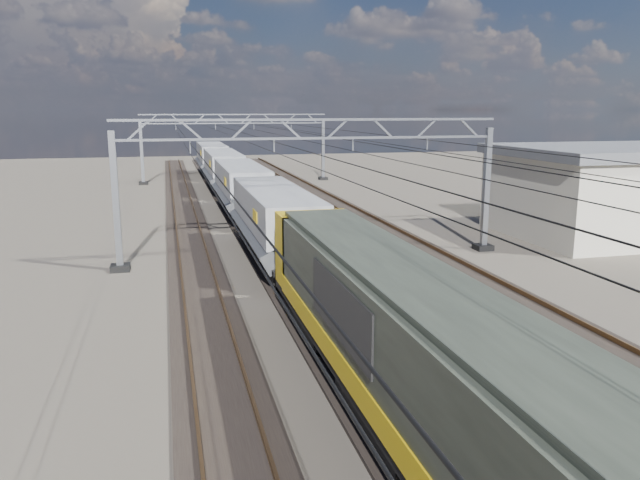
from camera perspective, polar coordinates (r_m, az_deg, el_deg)
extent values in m
plane|color=black|center=(28.17, 1.35, -3.67)|extent=(160.00, 160.00, 0.00)
cube|color=black|center=(27.26, -10.95, -4.28)|extent=(2.60, 140.00, 0.12)
cube|color=brown|center=(27.20, -12.48, -4.04)|extent=(0.08, 140.00, 0.16)
cube|color=brown|center=(27.26, -9.44, -3.88)|extent=(0.08, 140.00, 0.16)
cube|color=black|center=(27.72, -2.65, -3.81)|extent=(2.60, 140.00, 0.12)
cube|color=brown|center=(27.55, -4.12, -3.58)|extent=(0.08, 140.00, 0.16)
cube|color=brown|center=(27.82, -1.19, -3.40)|extent=(0.08, 140.00, 0.16)
cube|color=black|center=(28.73, 5.21, -3.28)|extent=(2.60, 140.00, 0.12)
cube|color=brown|center=(28.47, 3.85, -3.07)|extent=(0.08, 140.00, 0.16)
cube|color=brown|center=(28.92, 6.57, -2.88)|extent=(0.08, 140.00, 0.16)
cube|color=black|center=(30.24, 12.41, -2.75)|extent=(2.60, 140.00, 0.12)
cube|color=brown|center=(29.89, 11.18, -2.54)|extent=(0.08, 140.00, 0.16)
cube|color=brown|center=(30.52, 13.64, -2.36)|extent=(0.08, 140.00, 0.16)
cube|color=gray|center=(30.58, -18.16, 3.30)|extent=(0.30, 0.30, 6.60)
cube|color=gray|center=(34.73, 14.95, 4.44)|extent=(0.30, 0.30, 6.60)
cube|color=black|center=(31.17, -17.79, -2.43)|extent=(0.90, 0.90, 0.30)
cube|color=black|center=(35.25, 14.68, -0.64)|extent=(0.90, 0.90, 0.30)
cube|color=gray|center=(31.03, -0.55, 10.95)|extent=(19.30, 0.18, 0.12)
cube|color=gray|center=(31.06, -0.54, 9.29)|extent=(19.30, 0.18, 0.12)
cube|color=gray|center=(30.23, -16.29, 9.61)|extent=(1.03, 0.10, 0.94)
cube|color=gray|center=(30.23, -11.73, 9.83)|extent=(1.03, 0.10, 0.94)
cube|color=gray|center=(30.42, -7.19, 10.00)|extent=(1.03, 0.10, 0.94)
cube|color=gray|center=(30.79, -2.73, 10.09)|extent=(1.03, 0.10, 0.94)
cube|color=gray|center=(31.34, 1.60, 10.13)|extent=(1.03, 0.10, 0.94)
cube|color=gray|center=(32.05, 5.76, 10.12)|extent=(1.03, 0.10, 0.94)
cube|color=gray|center=(32.92, 9.72, 10.05)|extent=(1.03, 0.10, 0.94)
cube|color=gray|center=(33.93, 13.46, 9.95)|extent=(1.03, 0.10, 0.94)
cube|color=gray|center=(30.27, -11.79, 8.36)|extent=(0.06, 0.06, 0.65)
cube|color=gray|center=(30.68, -4.22, 8.62)|extent=(0.06, 0.06, 0.65)
cube|color=gray|center=(31.59, 3.03, 8.73)|extent=(0.06, 0.06, 0.65)
cube|color=gray|center=(32.97, 9.78, 8.70)|extent=(0.06, 0.06, 0.65)
cube|color=gray|center=(66.37, -15.99, 7.72)|extent=(0.30, 0.30, 6.60)
cube|color=gray|center=(68.38, 0.28, 8.28)|extent=(0.30, 0.30, 6.60)
cube|color=black|center=(66.65, -15.84, 5.02)|extent=(0.90, 0.90, 0.30)
cube|color=black|center=(68.65, 0.28, 5.65)|extent=(0.90, 0.90, 0.30)
cube|color=gray|center=(66.58, -7.83, 11.31)|extent=(19.30, 0.18, 0.12)
cube|color=gray|center=(66.59, -7.81, 10.53)|extent=(19.30, 0.18, 0.12)
cube|color=gray|center=(66.21, -15.11, 10.62)|extent=(1.03, 0.10, 0.94)
cube|color=gray|center=(66.21, -13.02, 10.72)|extent=(1.03, 0.10, 0.94)
cube|color=gray|center=(66.30, -10.94, 10.81)|extent=(1.03, 0.10, 0.94)
cube|color=gray|center=(66.47, -8.85, 10.89)|extent=(1.03, 0.10, 0.94)
cube|color=gray|center=(66.72, -6.79, 10.95)|extent=(1.03, 0.10, 0.94)
cube|color=gray|center=(67.06, -4.74, 10.99)|extent=(1.03, 0.10, 0.94)
cube|color=gray|center=(67.48, -2.71, 11.02)|extent=(1.03, 0.10, 0.94)
cube|color=gray|center=(67.98, -0.71, 11.04)|extent=(1.03, 0.10, 0.94)
cube|color=gray|center=(66.23, -13.05, 10.05)|extent=(0.06, 0.06, 0.65)
cube|color=gray|center=(66.42, -9.54, 10.19)|extent=(0.06, 0.06, 0.65)
cube|color=gray|center=(66.85, -6.07, 10.30)|extent=(0.06, 0.06, 0.65)
cube|color=gray|center=(67.51, -2.65, 10.37)|extent=(0.06, 0.06, 0.65)
cylinder|color=black|center=(34.28, -12.03, 8.18)|extent=(0.03, 140.00, 0.03)
cylinder|color=black|center=(34.25, -12.07, 9.02)|extent=(0.03, 140.00, 0.03)
cylinder|color=black|center=(34.64, -5.34, 8.43)|extent=(0.03, 140.00, 0.03)
cylinder|color=black|center=(34.61, -5.36, 9.25)|extent=(0.03, 140.00, 0.03)
cylinder|color=black|center=(35.45, 1.14, 8.55)|extent=(0.03, 140.00, 0.03)
cylinder|color=black|center=(35.43, 1.14, 9.36)|extent=(0.03, 140.00, 0.03)
cylinder|color=black|center=(36.69, 7.25, 8.57)|extent=(0.03, 140.00, 0.03)
cylinder|color=black|center=(36.66, 7.27, 9.35)|extent=(0.03, 140.00, 0.03)
cube|color=black|center=(20.80, 1.23, -7.17)|extent=(2.20, 3.60, 0.60)
cube|color=black|center=(14.94, 7.91, -13.62)|extent=(2.65, 20.00, 0.25)
cube|color=black|center=(15.10, 7.87, -14.92)|extent=(2.20, 4.50, 0.75)
cube|color=#252A23|center=(14.39, 8.07, -8.50)|extent=(2.65, 17.00, 2.60)
cube|color=#DDB10B|center=(14.35, 2.83, -12.77)|extent=(0.04, 17.00, 0.60)
cube|color=#DDB10B|center=(15.28, 12.74, -11.48)|extent=(0.04, 17.00, 0.60)
cube|color=black|center=(14.75, 1.73, -6.43)|extent=(0.05, 5.00, 1.40)
cube|color=black|center=(15.66, 11.37, -5.57)|extent=(0.05, 5.00, 1.40)
cube|color=#252A23|center=(13.97, 8.23, -3.23)|extent=(2.25, 18.00, 0.15)
cube|color=#DDB10B|center=(22.74, -0.45, -0.80)|extent=(2.65, 1.80, 2.60)
cube|color=#DDB10B|center=(23.54, -0.98, 0.88)|extent=(2.60, 0.46, 1.52)
cube|color=black|center=(23.51, -2.35, 1.10)|extent=(0.85, 0.08, 0.75)
cube|color=black|center=(23.75, 0.26, 1.22)|extent=(0.85, 0.08, 0.75)
cylinder|color=black|center=(24.05, -3.08, -3.56)|extent=(0.36, 0.50, 0.36)
cylinder|color=black|center=(24.41, 0.85, -3.31)|extent=(0.36, 0.50, 0.36)
cylinder|color=white|center=(23.85, -2.46, -2.19)|extent=(0.20, 0.08, 0.20)
cylinder|color=white|center=(24.10, 0.34, -2.03)|extent=(0.20, 0.08, 0.20)
cube|color=black|center=(27.07, -2.45, -2.74)|extent=(2.20, 2.60, 0.55)
cube|color=black|center=(35.72, -5.31, 0.79)|extent=(2.20, 2.60, 0.55)
cube|color=black|center=(31.29, -4.09, -0.09)|extent=(2.40, 13.00, 0.20)
cube|color=gray|center=(30.98, -4.14, 3.03)|extent=(2.80, 12.00, 1.80)
cube|color=#44474B|center=(31.06, -5.83, 0.67)|extent=(1.48, 12.00, 1.36)
cube|color=#44474B|center=(31.37, -2.39, 0.84)|extent=(1.48, 12.00, 1.36)
cube|color=#DDB10B|center=(27.83, -5.97, 2.20)|extent=(0.04, 1.20, 0.50)
cube|color=black|center=(40.79, -6.41, 2.15)|extent=(2.20, 2.60, 0.55)
cube|color=black|center=(49.63, -7.78, 3.83)|extent=(2.20, 2.60, 0.55)
cube|color=black|center=(45.15, -7.17, 3.52)|extent=(2.40, 13.00, 0.20)
cube|color=gray|center=(44.93, -7.23, 5.70)|extent=(2.80, 12.00, 1.80)
cube|color=#44474B|center=(44.98, -8.39, 4.07)|extent=(1.48, 12.00, 1.36)
cube|color=#44474B|center=(45.20, -5.99, 4.16)|extent=(1.48, 12.00, 1.36)
cube|color=#DDB10B|center=(41.81, -8.69, 5.34)|extent=(0.04, 1.20, 0.50)
cube|color=black|center=(54.76, -8.37, 4.56)|extent=(2.20, 2.60, 0.55)
cube|color=black|center=(63.66, -9.17, 5.54)|extent=(2.20, 2.60, 0.55)
cube|color=black|center=(59.17, -8.81, 5.43)|extent=(2.40, 13.00, 0.20)
cube|color=gray|center=(59.00, -8.86, 7.09)|extent=(2.80, 12.00, 1.80)
cube|color=#44474B|center=(59.04, -9.74, 5.84)|extent=(1.48, 12.00, 1.36)
cube|color=#44474B|center=(59.21, -7.90, 5.92)|extent=(1.48, 12.00, 1.36)
cube|color=#DDB10B|center=(55.91, -10.05, 6.90)|extent=(0.04, 1.20, 0.50)
cube|color=black|center=(68.82, -9.53, 5.98)|extent=(2.20, 2.60, 0.55)
cube|color=black|center=(77.76, -10.06, 6.62)|extent=(2.20, 2.60, 0.55)
cube|color=black|center=(73.25, -9.82, 6.60)|extent=(2.40, 13.00, 0.20)
cube|color=gray|center=(73.12, -9.87, 7.94)|extent=(2.80, 12.00, 1.80)
cube|color=#44474B|center=(73.15, -10.58, 6.94)|extent=(1.48, 12.00, 1.36)
cube|color=#44474B|center=(73.29, -9.09, 7.00)|extent=(1.48, 12.00, 1.36)
cube|color=#DDB10B|center=(70.04, -10.86, 7.83)|extent=(0.04, 1.20, 0.50)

